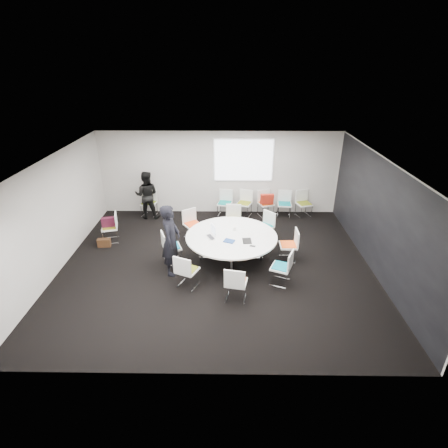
{
  "coord_description": "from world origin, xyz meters",
  "views": [
    {
      "loc": [
        0.32,
        -7.8,
        4.96
      ],
      "look_at": [
        0.2,
        0.4,
        1.0
      ],
      "focal_mm": 28.0,
      "sensor_mm": 36.0,
      "label": 1
    }
  ],
  "objects_px": {
    "chair_ring_e": "(172,253)",
    "chair_spare_left": "(111,233)",
    "chair_ring_a": "(288,251)",
    "chair_person_back": "(149,208)",
    "conference_table": "(231,241)",
    "laptop": "(212,237)",
    "chair_back_e": "(303,208)",
    "chair_back_a": "(225,208)",
    "chair_ring_b": "(264,232)",
    "brown_bag": "(104,243)",
    "chair_ring_f": "(187,276)",
    "chair_ring_g": "(236,289)",
    "person_main": "(171,240)",
    "chair_ring_c": "(233,225)",
    "cup": "(235,229)",
    "chair_ring_h": "(281,273)",
    "chair_back_d": "(284,209)",
    "chair_ring_d": "(193,230)",
    "chair_back_c": "(265,208)",
    "maroon_bag": "(109,222)",
    "chair_back_b": "(244,208)",
    "person_back": "(147,195)"
  },
  "relations": [
    {
      "from": "chair_ring_c",
      "to": "chair_back_e",
      "type": "relative_size",
      "value": 1.0
    },
    {
      "from": "chair_ring_c",
      "to": "person_main",
      "type": "xyz_separation_m",
      "value": [
        -1.54,
        -2.19,
        0.64
      ]
    },
    {
      "from": "chair_ring_g",
      "to": "brown_bag",
      "type": "bearing_deg",
      "value": 158.89
    },
    {
      "from": "chair_ring_c",
      "to": "chair_ring_d",
      "type": "height_order",
      "value": "same"
    },
    {
      "from": "conference_table",
      "to": "chair_person_back",
      "type": "bearing_deg",
      "value": 134.18
    },
    {
      "from": "conference_table",
      "to": "laptop",
      "type": "relative_size",
      "value": 8.23
    },
    {
      "from": "chair_ring_b",
      "to": "chair_back_e",
      "type": "relative_size",
      "value": 1.0
    },
    {
      "from": "chair_back_e",
      "to": "chair_back_a",
      "type": "bearing_deg",
      "value": -17.8
    },
    {
      "from": "chair_ring_a",
      "to": "chair_person_back",
      "type": "bearing_deg",
      "value": 55.93
    },
    {
      "from": "chair_ring_h",
      "to": "chair_back_c",
      "type": "xyz_separation_m",
      "value": [
        -0.01,
        3.95,
        0.0
      ]
    },
    {
      "from": "chair_back_b",
      "to": "person_main",
      "type": "relative_size",
      "value": 0.48
    },
    {
      "from": "laptop",
      "to": "maroon_bag",
      "type": "distance_m",
      "value": 3.24
    },
    {
      "from": "chair_ring_a",
      "to": "cup",
      "type": "xyz_separation_m",
      "value": [
        -1.43,
        0.29,
        0.5
      ]
    },
    {
      "from": "chair_ring_a",
      "to": "chair_ring_b",
      "type": "distance_m",
      "value": 1.23
    },
    {
      "from": "chair_ring_h",
      "to": "chair_back_d",
      "type": "distance_m",
      "value": 3.95
    },
    {
      "from": "chair_ring_f",
      "to": "chair_back_e",
      "type": "distance_m",
      "value": 5.41
    },
    {
      "from": "chair_ring_b",
      "to": "chair_back_a",
      "type": "height_order",
      "value": "same"
    },
    {
      "from": "chair_ring_a",
      "to": "laptop",
      "type": "height_order",
      "value": "chair_ring_a"
    },
    {
      "from": "chair_ring_e",
      "to": "cup",
      "type": "relative_size",
      "value": 9.78
    },
    {
      "from": "chair_ring_e",
      "to": "chair_ring_h",
      "type": "bearing_deg",
      "value": 50.83
    },
    {
      "from": "person_main",
      "to": "laptop",
      "type": "xyz_separation_m",
      "value": [
        0.98,
        0.52,
        -0.17
      ]
    },
    {
      "from": "chair_ring_e",
      "to": "chair_spare_left",
      "type": "relative_size",
      "value": 1.0
    },
    {
      "from": "brown_bag",
      "to": "chair_back_a",
      "type": "bearing_deg",
      "value": 32.94
    },
    {
      "from": "conference_table",
      "to": "chair_back_d",
      "type": "bearing_deg",
      "value": 57.6
    },
    {
      "from": "chair_ring_f",
      "to": "chair_ring_g",
      "type": "relative_size",
      "value": 1.0
    },
    {
      "from": "chair_back_c",
      "to": "brown_bag",
      "type": "height_order",
      "value": "chair_back_c"
    },
    {
      "from": "chair_ring_c",
      "to": "chair_back_a",
      "type": "relative_size",
      "value": 1.0
    },
    {
      "from": "chair_ring_f",
      "to": "chair_back_d",
      "type": "bearing_deg",
      "value": 79.08
    },
    {
      "from": "chair_ring_c",
      "to": "chair_ring_b",
      "type": "bearing_deg",
      "value": 157.91
    },
    {
      "from": "chair_ring_f",
      "to": "chair_back_d",
      "type": "height_order",
      "value": "same"
    },
    {
      "from": "laptop",
      "to": "chair_ring_h",
      "type": "bearing_deg",
      "value": -146.87
    },
    {
      "from": "person_back",
      "to": "brown_bag",
      "type": "relative_size",
      "value": 4.47
    },
    {
      "from": "chair_ring_e",
      "to": "chair_back_e",
      "type": "distance_m",
      "value": 5.05
    },
    {
      "from": "laptop",
      "to": "chair_ring_d",
      "type": "bearing_deg",
      "value": -1.16
    },
    {
      "from": "chair_ring_g",
      "to": "person_main",
      "type": "bearing_deg",
      "value": 156.53
    },
    {
      "from": "chair_back_d",
      "to": "cup",
      "type": "distance_m",
      "value": 3.11
    },
    {
      "from": "chair_ring_f",
      "to": "chair_ring_g",
      "type": "bearing_deg",
      "value": 1.45
    },
    {
      "from": "chair_back_a",
      "to": "conference_table",
      "type": "bearing_deg",
      "value": 106.63
    },
    {
      "from": "chair_ring_e",
      "to": "chair_person_back",
      "type": "height_order",
      "value": "same"
    },
    {
      "from": "chair_ring_e",
      "to": "maroon_bag",
      "type": "bearing_deg",
      "value": -140.51
    },
    {
      "from": "chair_person_back",
      "to": "brown_bag",
      "type": "distance_m",
      "value": 2.37
    },
    {
      "from": "chair_ring_b",
      "to": "chair_ring_e",
      "type": "height_order",
      "value": "same"
    },
    {
      "from": "chair_ring_c",
      "to": "chair_back_e",
      "type": "distance_m",
      "value": 2.75
    },
    {
      "from": "person_main",
      "to": "maroon_bag",
      "type": "distance_m",
      "value": 2.64
    },
    {
      "from": "conference_table",
      "to": "cup",
      "type": "xyz_separation_m",
      "value": [
        0.09,
        0.3,
        0.22
      ]
    },
    {
      "from": "chair_back_d",
      "to": "cup",
      "type": "bearing_deg",
      "value": 61.34
    },
    {
      "from": "chair_ring_f",
      "to": "chair_ring_h",
      "type": "relative_size",
      "value": 1.0
    },
    {
      "from": "chair_ring_h",
      "to": "chair_ring_d",
      "type": "bearing_deg",
      "value": 68.89
    },
    {
      "from": "conference_table",
      "to": "chair_spare_left",
      "type": "bearing_deg",
      "value": 164.15
    },
    {
      "from": "chair_ring_e",
      "to": "laptop",
      "type": "bearing_deg",
      "value": 71.62
    }
  ]
}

